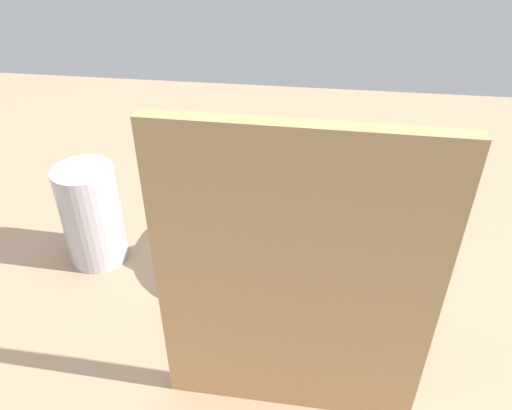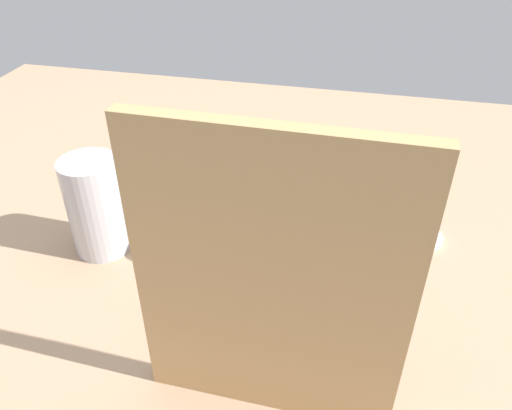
{
  "view_description": "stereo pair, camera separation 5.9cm",
  "coord_description": "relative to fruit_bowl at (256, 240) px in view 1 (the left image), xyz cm",
  "views": [
    {
      "loc": [
        -8.66,
        65.3,
        53.32
      ],
      "look_at": [
        -0.59,
        2.99,
        9.72
      ],
      "focal_mm": 35.36,
      "sensor_mm": 36.0,
      "label": 1
    },
    {
      "loc": [
        -14.48,
        64.26,
        53.32
      ],
      "look_at": [
        -0.59,
        2.99,
        9.72
      ],
      "focal_mm": 35.36,
      "sensor_mm": 36.0,
      "label": 2
    }
  ],
  "objects": [
    {
      "name": "banana_bunch",
      "position": [
        -3.41,
        -1.01,
        5.96
      ],
      "size": [
        12.0,
        17.65,
        6.2
      ],
      "color": "yellow",
      "rests_on": "fruit_bowl"
    },
    {
      "name": "ground_plane",
      "position": [
        0.59,
        -2.99,
        -4.36
      ],
      "size": [
        180.0,
        140.0,
        3.0
      ],
      "primitive_type": "cube",
      "color": "tan"
    },
    {
      "name": "jar_lid",
      "position": [
        -26.6,
        -9.82,
        -2.35
      ],
      "size": [
        6.47,
        6.47,
        1.02
      ],
      "primitive_type": "cylinder",
      "color": "white",
      "rests_on": "ground_plane"
    },
    {
      "name": "fruit_bowl",
      "position": [
        0.0,
        0.0,
        0.0
      ],
      "size": [
        27.37,
        27.37,
        5.72
      ],
      "primitive_type": "cylinder",
      "color": "silver",
      "rests_on": "ground_plane"
    },
    {
      "name": "cutting_board",
      "position": [
        -7.16,
        25.79,
        15.14
      ],
      "size": [
        28.03,
        2.36,
        36.0
      ],
      "primitive_type": "cube",
      "rotation": [
        0.0,
        0.0,
        -0.02
      ],
      "color": "tan",
      "rests_on": "ground_plane"
    },
    {
      "name": "thermos_tumbler",
      "position": [
        24.93,
        3.65,
        5.27
      ],
      "size": [
        8.94,
        8.94,
        16.27
      ],
      "primitive_type": "cylinder",
      "color": "#B6B5BC",
      "rests_on": "ground_plane"
    },
    {
      "name": "orange_front_left",
      "position": [
        5.74,
        3.46,
        6.49
      ],
      "size": [
        7.25,
        7.25,
        7.25
      ],
      "primitive_type": "sphere",
      "color": "orange",
      "rests_on": "fruit_bowl"
    },
    {
      "name": "orange_center",
      "position": [
        -6.85,
        -4.52,
        6.49
      ],
      "size": [
        7.25,
        7.25,
        7.25
      ],
      "primitive_type": "sphere",
      "color": "orange",
      "rests_on": "fruit_bowl"
    },
    {
      "name": "orange_front_right",
      "position": [
        -3.47,
        4.8,
        6.49
      ],
      "size": [
        7.25,
        7.25,
        7.25
      ],
      "primitive_type": "sphere",
      "color": "orange",
      "rests_on": "fruit_bowl"
    },
    {
      "name": "orange_back_left",
      "position": [
        2.0,
        -5.55,
        6.49
      ],
      "size": [
        7.25,
        7.25,
        7.25
      ],
      "primitive_type": "sphere",
      "color": "orange",
      "rests_on": "fruit_bowl"
    }
  ]
}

